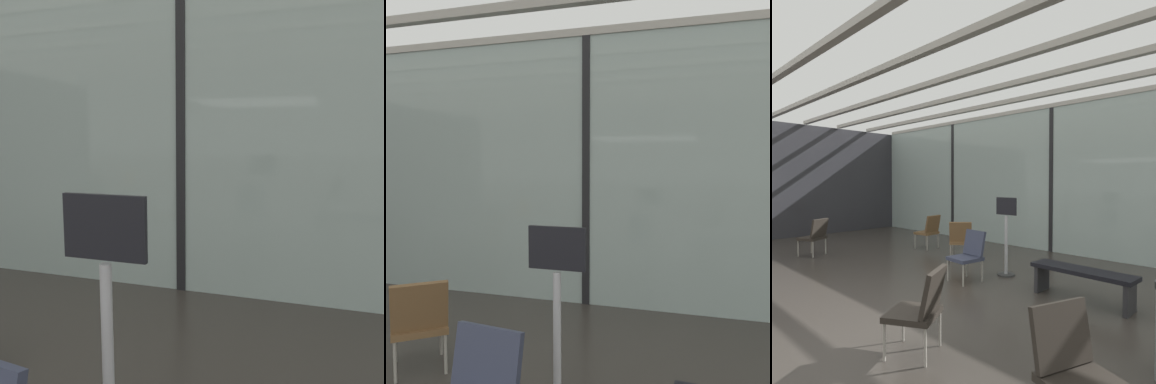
{
  "view_description": "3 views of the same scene",
  "coord_description": "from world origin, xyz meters",
  "views": [
    {
      "loc": [
        1.52,
        0.94,
        1.7
      ],
      "look_at": [
        -0.14,
        5.98,
        1.01
      ],
      "focal_mm": 38.41,
      "sensor_mm": 36.0,
      "label": 1
    },
    {
      "loc": [
        1.57,
        -0.24,
        1.9
      ],
      "look_at": [
        -0.77,
        7.27,
        1.37
      ],
      "focal_mm": 39.66,
      "sensor_mm": 36.0,
      "label": 2
    },
    {
      "loc": [
        4.25,
        -2.35,
        1.72
      ],
      "look_at": [
        -1.55,
        3.66,
        1.48
      ],
      "focal_mm": 31.63,
      "sensor_mm": 36.0,
      "label": 3
    }
  ],
  "objects": [
    {
      "name": "glass_curtain_wall",
      "position": [
        0.0,
        5.2,
        1.78
      ],
      "size": [
        14.0,
        0.08,
        3.56
      ],
      "primitive_type": "cube",
      "color": "#A3B7B2",
      "rests_on": "ground"
    },
    {
      "name": "window_mullion_1",
      "position": [
        0.0,
        5.2,
        1.78
      ],
      "size": [
        0.1,
        0.12,
        3.56
      ],
      "primitive_type": "cube",
      "color": "black",
      "rests_on": "ground"
    },
    {
      "name": "parked_airplane",
      "position": [
        -0.09,
        9.54,
        2.23
      ],
      "size": [
        14.41,
        4.46,
        4.46
      ],
      "color": "silver",
      "rests_on": "ground"
    },
    {
      "name": "info_sign",
      "position": [
        0.51,
        2.65,
        0.68
      ],
      "size": [
        0.44,
        0.32,
        1.44
      ],
      "color": "#333333",
      "rests_on": "ground"
    }
  ]
}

